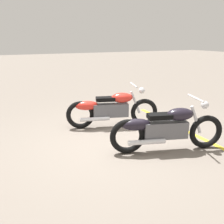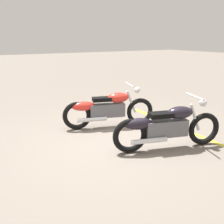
{
  "view_description": "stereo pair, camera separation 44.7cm",
  "coord_description": "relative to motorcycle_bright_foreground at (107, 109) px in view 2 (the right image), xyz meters",
  "views": [
    {
      "loc": [
        2.31,
        4.46,
        2.11
      ],
      "look_at": [
        0.14,
        0.0,
        0.65
      ],
      "focal_mm": 40.93,
      "sensor_mm": 36.0,
      "label": 1
    },
    {
      "loc": [
        2.71,
        4.24,
        2.11
      ],
      "look_at": [
        0.14,
        0.0,
        0.65
      ],
      "focal_mm": 40.93,
      "sensor_mm": 36.0,
      "label": 2
    }
  ],
  "objects": [
    {
      "name": "ground_plane",
      "position": [
        0.23,
        0.86,
        -0.46
      ],
      "size": [
        60.0,
        60.0,
        0.0
      ],
      "primitive_type": "plane",
      "color": "slate"
    },
    {
      "name": "motorcycle_bright_foreground",
      "position": [
        0.0,
        0.0,
        0.0
      ],
      "size": [
        2.16,
        0.83,
        1.04
      ],
      "rotation": [
        0.0,
        0.0,
        2.84
      ],
      "color": "black",
      "rests_on": "ground"
    },
    {
      "name": "motorcycle_dark_foreground",
      "position": [
        -0.34,
        1.68,
        0.0
      ],
      "size": [
        2.16,
        0.83,
        1.04
      ],
      "rotation": [
        0.0,
        0.0,
        2.84
      ],
      "color": "black",
      "rests_on": "ground"
    },
    {
      "name": "parking_stripe_near",
      "position": [
        -1.48,
        0.63,
        -0.46
      ],
      "size": [
        0.21,
        3.2,
        0.01
      ],
      "primitive_type": "cube",
      "rotation": [
        0.0,
        0.0,
        1.54
      ],
      "color": "yellow",
      "rests_on": "ground"
    }
  ]
}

